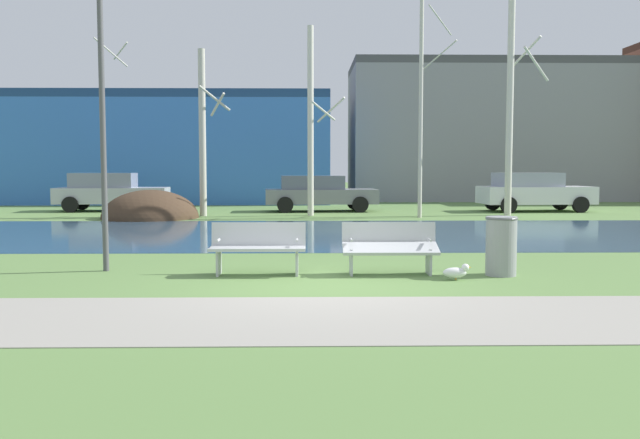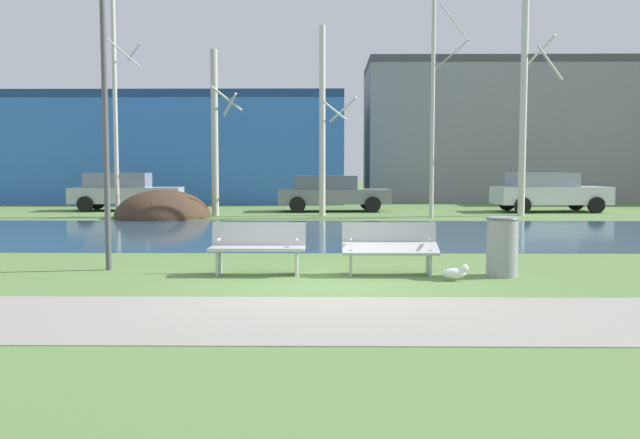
{
  "view_description": "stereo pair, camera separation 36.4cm",
  "coord_description": "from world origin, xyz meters",
  "px_view_note": "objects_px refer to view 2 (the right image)",
  "views": [
    {
      "loc": [
        -0.28,
        -10.25,
        1.81
      ],
      "look_at": [
        -0.06,
        1.27,
        0.92
      ],
      "focal_mm": 38.18,
      "sensor_mm": 36.0,
      "label": 1
    },
    {
      "loc": [
        0.09,
        -10.25,
        1.81
      ],
      "look_at": [
        -0.06,
        1.27,
        0.92
      ],
      "focal_mm": 38.18,
      "sensor_mm": 36.0,
      "label": 2
    }
  ],
  "objects_px": {
    "parked_van_nearest_silver": "(125,191)",
    "parked_sedan_second_grey": "(331,193)",
    "bench_right": "(390,247)",
    "parked_hatch_third_white": "(548,191)",
    "streetlamp": "(104,63)",
    "seagull": "(455,273)",
    "trash_bin": "(502,246)",
    "bench_left": "(258,247)"
  },
  "relations": [
    {
      "from": "parked_van_nearest_silver",
      "to": "trash_bin",
      "type": "bearing_deg",
      "value": -56.07
    },
    {
      "from": "seagull",
      "to": "parked_van_nearest_silver",
      "type": "xyz_separation_m",
      "value": [
        -10.5,
        17.35,
        0.68
      ]
    },
    {
      "from": "seagull",
      "to": "parked_hatch_third_white",
      "type": "distance_m",
      "value": 18.15
    },
    {
      "from": "trash_bin",
      "to": "parked_van_nearest_silver",
      "type": "height_order",
      "value": "parked_van_nearest_silver"
    },
    {
      "from": "trash_bin",
      "to": "parked_sedan_second_grey",
      "type": "xyz_separation_m",
      "value": [
        -2.78,
        16.49,
        0.26
      ]
    },
    {
      "from": "bench_right",
      "to": "parked_sedan_second_grey",
      "type": "xyz_separation_m",
      "value": [
        -0.94,
        16.34,
        0.3
      ]
    },
    {
      "from": "bench_right",
      "to": "parked_sedan_second_grey",
      "type": "bearing_deg",
      "value": 93.28
    },
    {
      "from": "bench_right",
      "to": "streetlamp",
      "type": "xyz_separation_m",
      "value": [
        -4.9,
        0.45,
        3.13
      ]
    },
    {
      "from": "seagull",
      "to": "parked_sedan_second_grey",
      "type": "height_order",
      "value": "parked_sedan_second_grey"
    },
    {
      "from": "parked_van_nearest_silver",
      "to": "parked_hatch_third_white",
      "type": "height_order",
      "value": "parked_hatch_third_white"
    },
    {
      "from": "bench_left",
      "to": "bench_right",
      "type": "distance_m",
      "value": 2.22
    },
    {
      "from": "streetlamp",
      "to": "parked_hatch_third_white",
      "type": "height_order",
      "value": "streetlamp"
    },
    {
      "from": "parked_hatch_third_white",
      "to": "streetlamp",
      "type": "bearing_deg",
      "value": -129.01
    },
    {
      "from": "bench_left",
      "to": "parked_van_nearest_silver",
      "type": "xyz_separation_m",
      "value": [
        -7.28,
        16.72,
        0.34
      ]
    },
    {
      "from": "streetlamp",
      "to": "bench_left",
      "type": "bearing_deg",
      "value": -9.62
    },
    {
      "from": "bench_left",
      "to": "seagull",
      "type": "distance_m",
      "value": 3.29
    },
    {
      "from": "bench_left",
      "to": "bench_right",
      "type": "xyz_separation_m",
      "value": [
        2.22,
        0.0,
        0.0
      ]
    },
    {
      "from": "bench_left",
      "to": "parked_hatch_third_white",
      "type": "xyz_separation_m",
      "value": [
        10.05,
        16.17,
        0.35
      ]
    },
    {
      "from": "parked_hatch_third_white",
      "to": "parked_van_nearest_silver",
      "type": "bearing_deg",
      "value": 178.19
    },
    {
      "from": "parked_van_nearest_silver",
      "to": "parked_sedan_second_grey",
      "type": "relative_size",
      "value": 0.99
    },
    {
      "from": "streetlamp",
      "to": "parked_sedan_second_grey",
      "type": "height_order",
      "value": "streetlamp"
    },
    {
      "from": "bench_right",
      "to": "seagull",
      "type": "xyz_separation_m",
      "value": [
        0.99,
        -0.63,
        -0.34
      ]
    },
    {
      "from": "seagull",
      "to": "parked_sedan_second_grey",
      "type": "relative_size",
      "value": 0.1
    },
    {
      "from": "bench_left",
      "to": "streetlamp",
      "type": "xyz_separation_m",
      "value": [
        -2.68,
        0.45,
        3.13
      ]
    },
    {
      "from": "bench_right",
      "to": "parked_hatch_third_white",
      "type": "bearing_deg",
      "value": 64.16
    },
    {
      "from": "streetlamp",
      "to": "parked_sedan_second_grey",
      "type": "relative_size",
      "value": 1.17
    },
    {
      "from": "streetlamp",
      "to": "parked_van_nearest_silver",
      "type": "bearing_deg",
      "value": 105.8
    },
    {
      "from": "parked_van_nearest_silver",
      "to": "parked_hatch_third_white",
      "type": "xyz_separation_m",
      "value": [
        17.33,
        -0.55,
        0.01
      ]
    },
    {
      "from": "seagull",
      "to": "trash_bin",
      "type": "bearing_deg",
      "value": 29.15
    },
    {
      "from": "parked_van_nearest_silver",
      "to": "seagull",
      "type": "bearing_deg",
      "value": -58.82
    },
    {
      "from": "bench_right",
      "to": "parked_sedan_second_grey",
      "type": "relative_size",
      "value": 0.35
    },
    {
      "from": "bench_right",
      "to": "parked_van_nearest_silver",
      "type": "bearing_deg",
      "value": 119.62
    },
    {
      "from": "trash_bin",
      "to": "parked_van_nearest_silver",
      "type": "relative_size",
      "value": 0.22
    },
    {
      "from": "bench_left",
      "to": "streetlamp",
      "type": "distance_m",
      "value": 4.14
    },
    {
      "from": "trash_bin",
      "to": "parked_sedan_second_grey",
      "type": "height_order",
      "value": "parked_sedan_second_grey"
    },
    {
      "from": "bench_left",
      "to": "bench_right",
      "type": "height_order",
      "value": "same"
    },
    {
      "from": "parked_van_nearest_silver",
      "to": "parked_sedan_second_grey",
      "type": "distance_m",
      "value": 8.58
    },
    {
      "from": "bench_left",
      "to": "trash_bin",
      "type": "distance_m",
      "value": 4.07
    },
    {
      "from": "streetlamp",
      "to": "trash_bin",
      "type": "bearing_deg",
      "value": -5.16
    },
    {
      "from": "trash_bin",
      "to": "parked_van_nearest_silver",
      "type": "xyz_separation_m",
      "value": [
        -11.35,
        16.87,
        0.3
      ]
    },
    {
      "from": "bench_left",
      "to": "seagull",
      "type": "bearing_deg",
      "value": -11.1
    },
    {
      "from": "parked_sedan_second_grey",
      "to": "trash_bin",
      "type": "bearing_deg",
      "value": -80.43
    }
  ]
}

